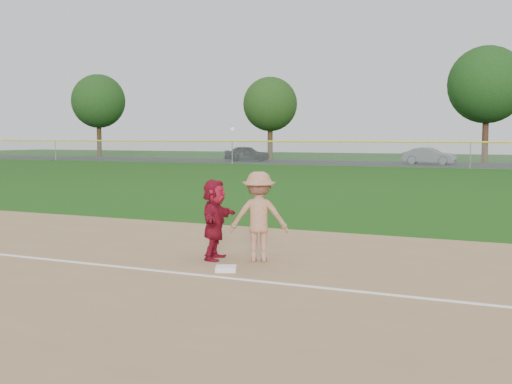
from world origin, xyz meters
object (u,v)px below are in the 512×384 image
at_px(base_runner, 215,219).
at_px(car_left, 247,153).
at_px(first_base, 226,269).
at_px(car_mid, 429,156).

distance_m(base_runner, car_left, 49.96).
xyz_separation_m(first_base, car_left, (-21.60, 46.28, 0.69)).
relative_size(first_base, car_mid, 0.08).
height_order(car_left, car_mid, car_left).
distance_m(first_base, car_mid, 46.47).
relative_size(base_runner, car_left, 0.36).
xyz_separation_m(first_base, car_mid, (-4.26, 46.27, 0.68)).
relative_size(car_left, car_mid, 0.99).
distance_m(first_base, base_runner, 1.37).
bearing_deg(first_base, base_runner, 128.47).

